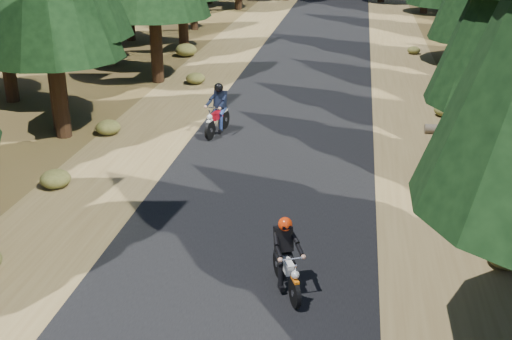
{
  "coord_description": "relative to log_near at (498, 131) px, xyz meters",
  "views": [
    {
      "loc": [
        2.29,
        -12.96,
        7.0
      ],
      "look_at": [
        0.0,
        1.5,
        1.1
      ],
      "focal_mm": 45.0,
      "sensor_mm": 36.0,
      "label": 1
    }
  ],
  "objects": [
    {
      "name": "ground",
      "position": [
        -7.13,
        -8.52,
        -0.16
      ],
      "size": [
        120.0,
        120.0,
        0.0
      ],
      "primitive_type": "plane",
      "color": "#423217",
      "rests_on": "ground"
    },
    {
      "name": "shoulder_r",
      "position": [
        -2.53,
        -3.52,
        -0.16
      ],
      "size": [
        3.2,
        100.0,
        0.01
      ],
      "primitive_type": "cube",
      "color": "brown",
      "rests_on": "ground"
    },
    {
      "name": "rider_follow",
      "position": [
        -9.35,
        -1.3,
        0.42
      ],
      "size": [
        0.95,
        2.01,
        1.72
      ],
      "rotation": [
        0.0,
        0.0,
        2.95
      ],
      "color": "maroon",
      "rests_on": "road"
    },
    {
      "name": "rider_lead",
      "position": [
        -5.95,
        -10.6,
        0.36
      ],
      "size": [
        1.15,
        1.79,
        1.54
      ],
      "rotation": [
        0.0,
        0.0,
        3.54
      ],
      "color": "silver",
      "rests_on": "road"
    },
    {
      "name": "understory_shrubs",
      "position": [
        -5.98,
        -1.17,
        0.13
      ],
      "size": [
        15.47,
        30.25,
        0.69
      ],
      "color": "#474C1E",
      "rests_on": "ground"
    },
    {
      "name": "road",
      "position": [
        -7.13,
        -3.52,
        -0.15
      ],
      "size": [
        6.0,
        100.0,
        0.01
      ],
      "primitive_type": "cube",
      "color": "black",
      "rests_on": "ground"
    },
    {
      "name": "shoulder_l",
      "position": [
        -11.73,
        -3.52,
        -0.16
      ],
      "size": [
        3.2,
        100.0,
        0.01
      ],
      "primitive_type": "cube",
      "color": "brown",
      "rests_on": "ground"
    },
    {
      "name": "log_near",
      "position": [
        0.0,
        0.0,
        0.0
      ],
      "size": [
        4.83,
        0.5,
        0.32
      ],
      "primitive_type": "cylinder",
      "rotation": [
        0.0,
        1.57,
        0.04
      ],
      "color": "#4C4233",
      "rests_on": "ground"
    }
  ]
}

